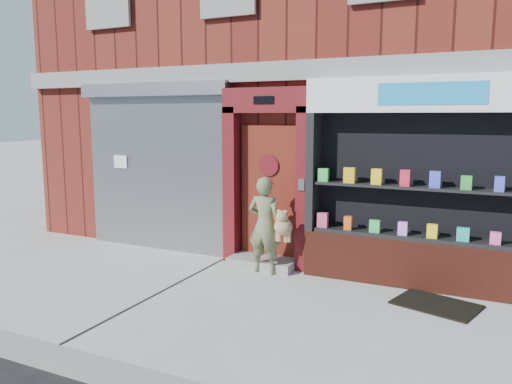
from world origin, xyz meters
The scene contains 7 objects.
ground centered at (0.00, 0.00, 0.00)m, with size 80.00×80.00×0.00m, color #9E9E99.
building centered at (0.00, 5.99, 4.00)m, with size 12.00×8.16×8.00m.
shutter_bay centered at (-3.00, 1.93, 1.72)m, with size 3.10×0.30×3.04m.
red_door_bay centered at (-0.75, 1.86, 1.46)m, with size 1.52×0.58×2.90m.
pharmacy_bay centered at (1.75, 1.81, 1.37)m, with size 3.50×0.41×3.00m.
woman centered at (-0.57, 1.44, 0.77)m, with size 0.75×0.37×1.53m.
doormat centered at (2.00, 1.14, 0.01)m, with size 1.02×0.71×0.03m, color black.
Camera 1 is at (2.56, -5.49, 2.45)m, focal length 35.00 mm.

